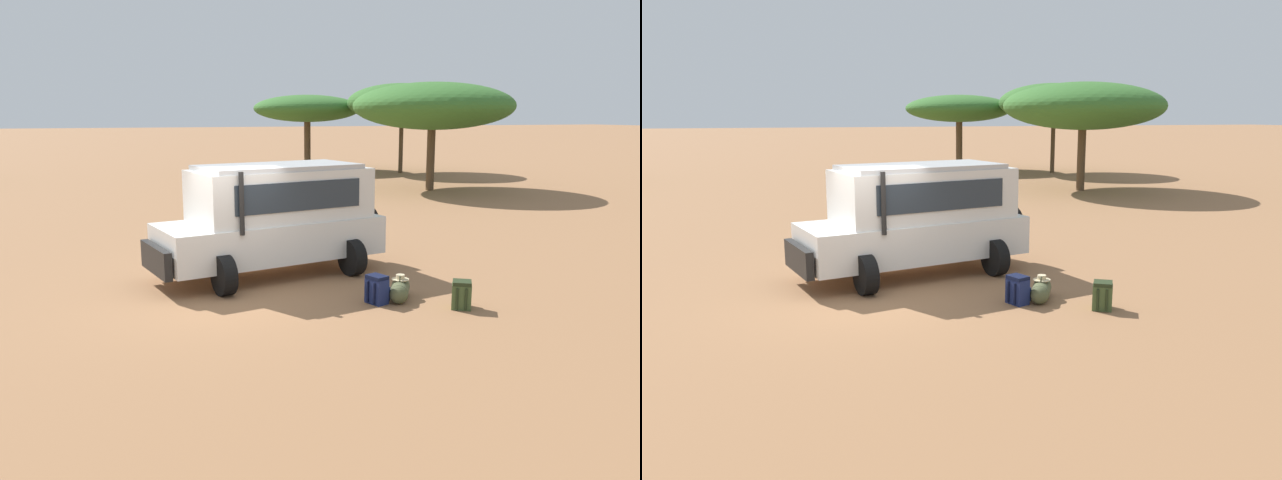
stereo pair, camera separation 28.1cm
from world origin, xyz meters
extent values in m
plane|color=#936642|center=(0.00, 0.00, 0.00)|extent=(320.00, 320.00, 0.00)
cube|color=silver|center=(1.19, 1.30, 0.82)|extent=(5.17, 2.80, 0.84)
cube|color=silver|center=(1.44, 1.35, 1.79)|extent=(4.09, 2.48, 1.10)
cube|color=#232D38|center=(-0.06, 1.06, 1.74)|extent=(0.35, 1.54, 0.77)
cube|color=#232D38|center=(1.61, 0.46, 1.84)|extent=(2.89, 0.60, 0.60)
cube|color=#232D38|center=(1.26, 2.23, 1.84)|extent=(2.89, 0.60, 0.60)
cube|color=#B7B7B7|center=(1.39, 1.34, 2.39)|extent=(3.69, 2.33, 0.10)
cube|color=black|center=(-1.33, 0.81, 0.65)|extent=(0.46, 1.62, 0.56)
cylinder|color=black|center=(0.29, 0.14, 1.79)|extent=(0.10, 0.10, 1.25)
cylinder|color=black|center=(-0.12, 0.06, 0.40)|extent=(0.43, 0.84, 0.80)
cylinder|color=black|center=(-0.49, 1.96, 0.40)|extent=(0.43, 0.84, 0.80)
cylinder|color=black|center=(2.87, 0.64, 0.40)|extent=(0.43, 0.84, 0.80)
cylinder|color=black|center=(2.50, 2.54, 0.40)|extent=(0.43, 0.84, 0.80)
cylinder|color=black|center=(3.73, 1.79, 0.97)|extent=(0.36, 0.76, 0.74)
cube|color=navy|center=(2.47, -1.48, 0.24)|extent=(0.38, 0.46, 0.48)
cube|color=navy|center=(2.64, -1.42, 0.18)|extent=(0.17, 0.31, 0.27)
cube|color=black|center=(2.47, -1.48, 0.51)|extent=(0.39, 0.45, 0.07)
cylinder|color=black|center=(2.30, -1.44, 0.24)|extent=(0.04, 0.04, 0.41)
cylinder|color=black|center=(2.36, -1.61, 0.24)|extent=(0.04, 0.04, 0.41)
cube|color=#42562D|center=(3.81, -2.29, 0.23)|extent=(0.47, 0.46, 0.46)
cube|color=#42562D|center=(3.91, -2.13, 0.17)|extent=(0.27, 0.21, 0.25)
cube|color=#242F19|center=(3.81, -2.29, 0.49)|extent=(0.46, 0.46, 0.07)
cylinder|color=#242F19|center=(3.64, -2.40, 0.23)|extent=(0.04, 0.04, 0.39)
cylinder|color=#242F19|center=(3.78, -2.49, 0.23)|extent=(0.04, 0.04, 0.39)
cylinder|color=#4C5133|center=(3.02, -1.37, 0.18)|extent=(0.63, 0.73, 0.36)
sphere|color=#4C5133|center=(3.18, -1.10, 0.18)|extent=(0.35, 0.35, 0.35)
sphere|color=#4C5133|center=(2.85, -1.64, 0.18)|extent=(0.35, 0.35, 0.35)
torus|color=#2D301E|center=(3.02, -1.37, 0.38)|extent=(0.10, 0.15, 0.16)
cylinder|color=beige|center=(3.07, -1.28, 0.37)|extent=(0.34, 0.34, 0.02)
cylinder|color=beige|center=(3.07, -1.28, 0.42)|extent=(0.17, 0.17, 0.09)
cylinder|color=brown|center=(10.52, 25.99, 1.57)|extent=(0.41, 0.41, 3.14)
ellipsoid|color=#336628|center=(10.52, 25.99, 3.85)|extent=(6.77, 6.08, 1.68)
cylinder|color=brown|center=(12.47, 13.94, 1.48)|extent=(0.38, 0.38, 2.96)
ellipsoid|color=#336628|center=(12.47, 13.94, 3.87)|extent=(7.29, 7.65, 2.16)
cylinder|color=brown|center=(15.21, 22.25, 1.59)|extent=(0.25, 0.25, 3.18)
ellipsoid|color=#336628|center=(15.21, 22.25, 4.16)|extent=(6.63, 6.22, 2.30)
camera|label=1|loc=(-2.42, -11.74, 3.52)|focal=35.00mm
camera|label=2|loc=(-2.15, -11.83, 3.52)|focal=35.00mm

